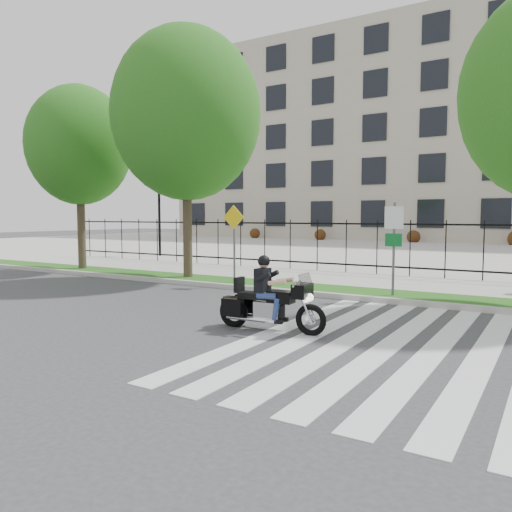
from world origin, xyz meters
The scene contains 14 objects.
ground centered at (0.00, 0.00, 0.00)m, with size 120.00×120.00×0.00m, color #353537.
curb centered at (0.00, 4.10, 0.07)m, with size 60.00×0.20×0.15m, color #A9A79F.
grass_verge centered at (0.00, 4.95, 0.07)m, with size 60.00×1.50×0.15m, color #184C13.
sidewalk centered at (0.00, 7.45, 0.07)m, with size 60.00×3.50×0.15m, color #A9A79E.
plaza centered at (0.00, 25.00, 0.05)m, with size 80.00×34.00×0.10m, color #A9A79E.
crosswalk_stripes centered at (4.83, 0.00, 0.01)m, with size 5.70×8.00×0.01m, color silver, non-canonical shape.
iron_fence centered at (0.00, 9.20, 1.15)m, with size 30.00×0.06×2.00m, color black, non-canonical shape.
office_building centered at (0.00, 44.92, 9.97)m, with size 60.00×21.90×20.15m.
lamp_post_left centered at (-12.00, 12.00, 3.21)m, with size 1.06×0.70×4.25m.
street_tree_0 centered at (-9.82, 4.95, 5.13)m, with size 4.17×4.17×7.40m.
street_tree_1 centered at (-4.25, 4.95, 5.78)m, with size 5.15×5.15×8.60m.
sign_pole_regulatory centered at (3.13, 4.58, 1.74)m, with size 0.50×0.09×2.50m.
sign_pole_warning centered at (-2.04, 4.58, 1.74)m, with size 0.78×0.09×2.49m.
motorcycle_rider centered at (2.06, -0.23, 0.61)m, with size 2.36×0.71×1.82m.
Camera 1 is at (6.95, -8.75, 2.29)m, focal length 35.00 mm.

